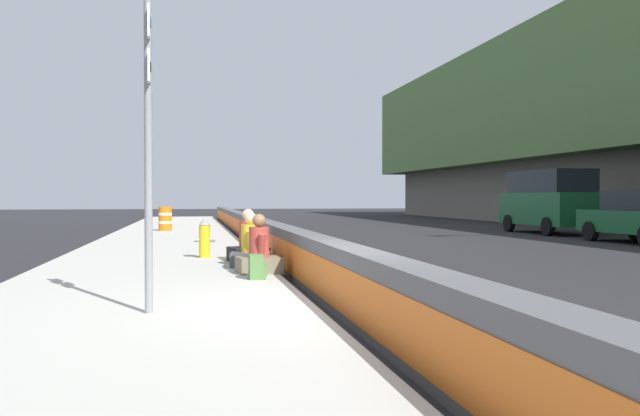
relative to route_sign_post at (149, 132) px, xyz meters
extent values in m
plane|color=#232326|center=(0.13, -2.43, -2.21)|extent=(160.00, 160.00, 0.00)
cube|color=#B5B2A8|center=(0.13, 0.22, -2.14)|extent=(80.00, 4.40, 0.14)
cube|color=#545456|center=(0.13, -2.43, -1.79)|extent=(76.00, 0.44, 0.85)
cube|color=orange|center=(0.13, -2.20, -1.83)|extent=(74.48, 0.01, 0.54)
cylinder|color=gray|center=(0.00, 0.00, -0.27)|extent=(0.09, 0.09, 3.60)
cube|color=white|center=(0.00, -0.02, 1.23)|extent=(0.44, 0.02, 0.36)
cube|color=#1956AD|center=(0.00, -0.03, 1.23)|extent=(0.30, 0.01, 0.10)
cube|color=white|center=(0.00, -0.02, 0.73)|extent=(0.44, 0.02, 0.36)
cube|color=black|center=(0.00, -0.03, 0.73)|extent=(0.30, 0.01, 0.10)
cylinder|color=gold|center=(7.15, -0.76, -1.71)|extent=(0.24, 0.24, 0.72)
cone|color=gray|center=(7.15, -0.76, -1.27)|extent=(0.26, 0.26, 0.16)
cylinder|color=gray|center=(7.15, -0.93, -1.68)|extent=(0.10, 0.12, 0.10)
cylinder|color=gray|center=(7.15, -0.59, -1.68)|extent=(0.10, 0.12, 0.10)
cube|color=#706651|center=(3.91, -1.64, -1.93)|extent=(0.72, 0.82, 0.28)
cylinder|color=#AD3D33|center=(3.91, -1.64, -1.53)|extent=(0.36, 0.36, 0.53)
sphere|color=#8E6647|center=(3.91, -1.64, -1.15)|extent=(0.23, 0.23, 0.23)
cylinder|color=#AD3D33|center=(4.10, -1.62, -1.58)|extent=(0.28, 0.16, 0.46)
cylinder|color=#AD3D33|center=(3.71, -1.67, -1.58)|extent=(0.28, 0.16, 0.46)
cube|color=#424247|center=(5.03, -1.59, -1.93)|extent=(0.74, 0.83, 0.28)
cylinder|color=gold|center=(5.03, -1.59, -1.53)|extent=(0.36, 0.36, 0.53)
sphere|color=beige|center=(5.03, -1.59, -1.14)|extent=(0.23, 0.23, 0.23)
cylinder|color=gold|center=(5.23, -1.62, -1.58)|extent=(0.29, 0.16, 0.47)
cylinder|color=gold|center=(4.84, -1.57, -1.58)|extent=(0.29, 0.16, 0.47)
cube|color=black|center=(6.16, -1.64, -1.93)|extent=(0.78, 0.88, 0.29)
cylinder|color=#AD3D33|center=(6.16, -1.64, -1.50)|extent=(0.37, 0.37, 0.55)
sphere|color=beige|center=(6.16, -1.64, -1.11)|extent=(0.24, 0.24, 0.24)
cylinder|color=#AD3D33|center=(6.36, -1.61, -1.56)|extent=(0.30, 0.17, 0.49)
cylinder|color=#AD3D33|center=(5.96, -1.67, -1.56)|extent=(0.30, 0.17, 0.49)
cube|color=#4C7A3D|center=(3.02, -1.51, -1.87)|extent=(0.32, 0.22, 0.40)
cube|color=#4C7A3D|center=(3.02, -1.65, -1.93)|extent=(0.22, 0.06, 0.20)
cylinder|color=orange|center=(19.77, 0.54, -1.60)|extent=(0.52, 0.52, 0.95)
cylinder|color=white|center=(19.77, 0.54, -1.41)|extent=(0.54, 0.54, 0.10)
cylinder|color=white|center=(19.77, 0.54, -1.74)|extent=(0.54, 0.54, 0.10)
cylinder|color=black|center=(12.73, -13.67, -1.88)|extent=(0.66, 0.22, 0.66)
cylinder|color=black|center=(12.74, -15.40, -1.88)|extent=(0.66, 0.22, 0.66)
cube|color=#145128|center=(17.39, -14.77, -1.20)|extent=(5.11, 1.99, 1.30)
cube|color=black|center=(17.29, -14.77, -0.10)|extent=(4.11, 1.79, 0.90)
cylinder|color=black|center=(19.03, -13.84, -1.85)|extent=(0.72, 0.22, 0.72)
cylinder|color=black|center=(19.01, -15.72, -1.85)|extent=(0.72, 0.22, 0.72)
cylinder|color=black|center=(15.76, -13.82, -1.85)|extent=(0.72, 0.22, 0.72)
cylinder|color=black|center=(15.75, -15.70, -1.85)|extent=(0.72, 0.22, 0.72)
camera|label=1|loc=(-7.99, -0.47, -0.75)|focal=38.16mm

